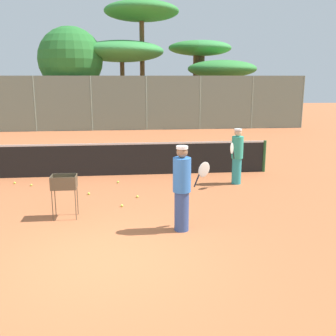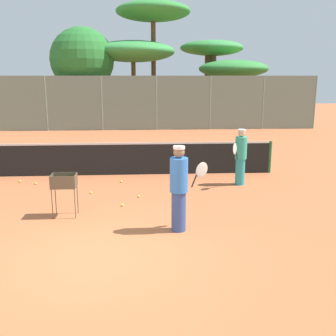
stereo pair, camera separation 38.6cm
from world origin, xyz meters
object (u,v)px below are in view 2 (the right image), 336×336
(tennis_net, at_px, (119,158))
(player_red_cap, at_px, (241,156))
(player_white_outfit, at_px, (179,188))
(ball_cart, at_px, (64,184))

(tennis_net, relative_size, player_red_cap, 6.12)
(player_white_outfit, height_order, player_red_cap, player_white_outfit)
(tennis_net, height_order, player_red_cap, player_red_cap)
(ball_cart, bearing_deg, tennis_net, 75.62)
(tennis_net, relative_size, ball_cart, 10.20)
(player_red_cap, distance_m, ball_cart, 5.28)
(tennis_net, height_order, player_white_outfit, player_white_outfit)
(player_white_outfit, distance_m, ball_cart, 2.75)
(tennis_net, height_order, ball_cart, tennis_net)
(player_red_cap, bearing_deg, tennis_net, -77.84)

